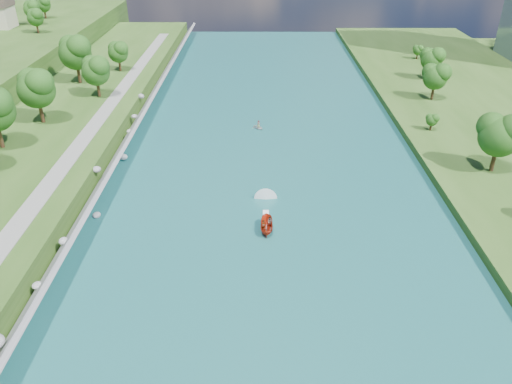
{
  "coord_description": "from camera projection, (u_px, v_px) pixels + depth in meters",
  "views": [
    {
      "loc": [
        -1.28,
        -50.07,
        39.18
      ],
      "look_at": [
        -1.52,
        14.88,
        2.5
      ],
      "focal_mm": 35.0,
      "sensor_mm": 36.0,
      "label": 1
    }
  ],
  "objects": [
    {
      "name": "ground",
      "position": [
        268.0,
        267.0,
        62.86
      ],
      "size": [
        260.0,
        260.0,
        0.0
      ],
      "primitive_type": "plane",
      "color": "#2D5119",
      "rests_on": "ground"
    },
    {
      "name": "riverside_path",
      "position": [
        60.0,
        170.0,
        78.64
      ],
      "size": [
        3.0,
        200.0,
        0.1
      ],
      "primitive_type": "cube",
      "color": "gray",
      "rests_on": "berm_west"
    },
    {
      "name": "raft",
      "position": [
        259.0,
        127.0,
        102.49
      ],
      "size": [
        3.18,
        3.32,
        1.71
      ],
      "rotation": [
        0.0,
        0.0,
        0.65
      ],
      "color": "#9C9FA4",
      "rests_on": "river_water"
    },
    {
      "name": "riprap_bank",
      "position": [
        102.0,
        182.0,
        78.62
      ],
      "size": [
        3.78,
        236.0,
        4.33
      ],
      "color": "slate",
      "rests_on": "ground"
    },
    {
      "name": "motorboat",
      "position": [
        266.0,
        221.0,
        70.56
      ],
      "size": [
        3.6,
        19.08,
        1.97
      ],
      "rotation": [
        0.0,
        0.0,
        3.12
      ],
      "color": "#B3270E",
      "rests_on": "river_water"
    },
    {
      "name": "river_water",
      "position": [
        266.0,
        190.0,
        80.25
      ],
      "size": [
        55.0,
        240.0,
        0.1
      ],
      "primitive_type": "cube",
      "color": "#175257",
      "rests_on": "ground"
    }
  ]
}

